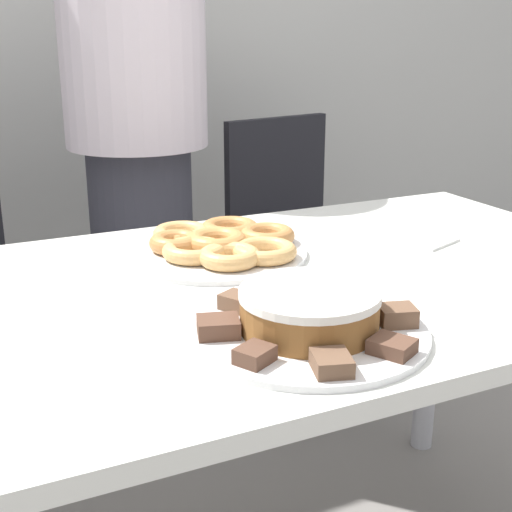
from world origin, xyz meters
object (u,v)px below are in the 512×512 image
object	(u,v)px
person_standing	(137,128)
frosted_cake	(309,310)
office_chair_right	(303,264)
plate_donuts	(217,253)
plate_cake	(309,333)
napkin	(429,241)

from	to	relation	value
person_standing	frosted_cake	bearing A→B (deg)	-94.39
person_standing	office_chair_right	bearing A→B (deg)	-0.90
office_chair_right	frosted_cake	xyz separation A→B (m)	(-0.62, -1.12, 0.36)
office_chair_right	plate_donuts	world-z (taller)	office_chair_right
frosted_cake	plate_cake	bearing A→B (deg)	0.00
plate_cake	napkin	size ratio (longest dim) A/B	2.68
person_standing	plate_cake	xyz separation A→B (m)	(-0.09, -1.13, -0.15)
person_standing	office_chair_right	size ratio (longest dim) A/B	1.94
office_chair_right	napkin	distance (m)	0.90
plate_cake	office_chair_right	bearing A→B (deg)	61.06
plate_cake	plate_donuts	xyz separation A→B (m)	(0.02, 0.40, 0.00)
person_standing	plate_donuts	distance (m)	0.74
person_standing	plate_cake	bearing A→B (deg)	-94.39
person_standing	office_chair_right	world-z (taller)	person_standing
plate_donuts	napkin	world-z (taller)	plate_donuts
plate_cake	plate_donuts	world-z (taller)	same
person_standing	plate_donuts	bearing A→B (deg)	-94.91
office_chair_right	plate_donuts	bearing A→B (deg)	-140.33
plate_cake	napkin	world-z (taller)	plate_cake
napkin	office_chair_right	bearing A→B (deg)	78.51
plate_cake	plate_donuts	bearing A→B (deg)	86.54
office_chair_right	napkin	size ratio (longest dim) A/B	6.79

